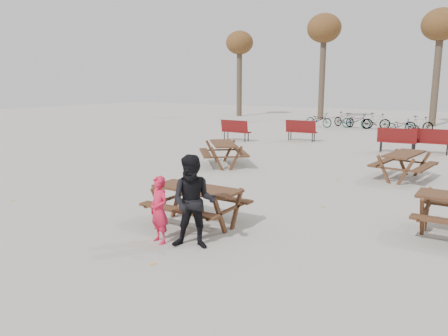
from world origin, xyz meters
The scene contains 13 objects.
ground centered at (0.00, 0.00, 0.00)m, with size 80.00×80.00×0.00m, color gray.
main_picnic_table centered at (0.00, 0.00, 0.59)m, with size 1.80×1.45×0.78m.
food_tray centered at (0.08, -0.08, 0.79)m, with size 0.18×0.11×0.04m, color white.
bread_roll centered at (0.08, -0.08, 0.83)m, with size 0.14×0.06×0.05m, color tan.
soda_bottle centered at (0.01, -0.21, 0.85)m, with size 0.07×0.07×0.17m.
child centered at (0.04, -1.19, 0.61)m, with size 0.45×0.29×1.22m, color red.
adult centered at (0.70, -1.05, 0.82)m, with size 0.80×0.62×1.64m, color black.
picnic_table_north centered at (-2.98, 5.56, 0.40)m, with size 1.87×1.51×0.81m, color #3C2516, non-canonical shape.
picnic_table_far centered at (2.65, 6.66, 0.40)m, with size 1.85×1.49×0.79m, color #3C2516, non-canonical shape.
park_bench_row centered at (-1.30, 12.08, 0.52)m, with size 10.18×2.22×1.03m.
bicycle_row centered at (-2.35, 20.29, 0.47)m, with size 7.59×2.07×0.99m.
tree_row centered at (0.90, 25.15, 6.19)m, with size 32.17×3.52×8.26m.
fallen_leaves centered at (0.50, 2.50, 0.00)m, with size 11.00×11.00×0.01m, color gold, non-canonical shape.
Camera 1 is at (5.07, -6.83, 2.85)m, focal length 35.00 mm.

